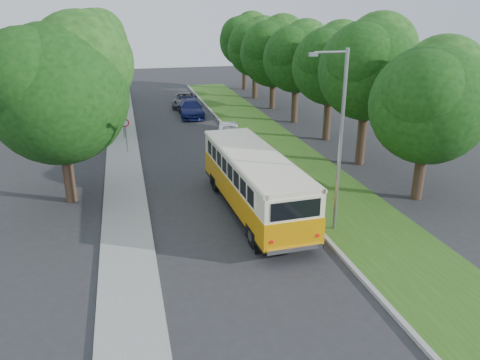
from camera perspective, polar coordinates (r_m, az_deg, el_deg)
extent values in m
plane|color=#2A2A2D|center=(22.53, -1.36, -4.62)|extent=(120.00, 120.00, 0.00)
cube|color=gray|center=(27.84, 3.62, 0.51)|extent=(0.20, 70.00, 0.15)
cube|color=#285416|center=(28.61, 8.12, 0.87)|extent=(4.50, 70.00, 0.13)
cube|color=gray|center=(26.67, -13.87, -1.01)|extent=(2.20, 70.00, 0.12)
cylinder|color=#332319|center=(25.90, 21.10, 1.34)|extent=(0.56, 0.56, 3.35)
sphere|color=#0F380C|center=(25.10, 22.05, 8.43)|extent=(5.85, 5.85, 5.85)
sphere|color=#0F380C|center=(25.99, 23.52, 11.23)|extent=(4.38, 4.38, 4.38)
sphere|color=#0F380C|center=(23.89, 21.55, 9.75)|extent=(4.09, 4.09, 4.09)
cylinder|color=#332319|center=(30.55, 14.65, 5.72)|extent=(0.56, 0.56, 4.26)
sphere|color=#0F380C|center=(29.87, 15.31, 12.73)|extent=(5.98, 5.98, 5.98)
sphere|color=#0F380C|center=(30.78, 16.74, 15.05)|extent=(4.49, 4.49, 4.49)
sphere|color=#0F380C|center=(28.71, 14.56, 14.02)|extent=(4.19, 4.19, 4.19)
cylinder|color=#332319|center=(35.95, 10.61, 7.92)|extent=(0.56, 0.56, 3.95)
sphere|color=#0F380C|center=(35.38, 10.99, 13.48)|extent=(5.61, 5.61, 5.61)
sphere|color=#0F380C|center=(36.19, 12.20, 15.34)|extent=(4.21, 4.21, 4.21)
sphere|color=#0F380C|center=(34.33, 10.24, 14.51)|extent=(3.92, 3.92, 3.92)
cylinder|color=#332319|center=(41.25, 6.70, 9.64)|extent=(0.56, 0.56, 3.86)
sphere|color=#0F380C|center=(40.75, 6.90, 14.45)|extent=(5.64, 5.64, 5.64)
sphere|color=#0F380C|center=(41.53, 8.01, 16.07)|extent=(4.23, 4.23, 4.23)
sphere|color=#0F380C|center=(39.74, 6.13, 15.35)|extent=(3.95, 3.95, 3.95)
cylinder|color=#332319|center=(46.82, 3.98, 10.82)|extent=(0.56, 0.56, 3.58)
sphere|color=#0F380C|center=(46.37, 4.09, 15.13)|extent=(6.36, 6.36, 6.36)
sphere|color=#0F380C|center=(47.22, 5.23, 16.74)|extent=(4.77, 4.77, 4.77)
sphere|color=#0F380C|center=(45.26, 3.24, 16.04)|extent=(4.45, 4.45, 4.45)
cylinder|color=#332319|center=(52.45, 1.81, 11.94)|extent=(0.56, 0.56, 3.68)
sphere|color=#0F380C|center=(52.05, 1.86, 15.72)|extent=(5.91, 5.91, 5.91)
sphere|color=#0F380C|center=(52.83, 2.82, 17.06)|extent=(4.43, 4.43, 4.43)
sphere|color=#0F380C|center=(51.05, 1.10, 16.47)|extent=(4.14, 4.14, 4.14)
cylinder|color=#332319|center=(58.26, 0.55, 12.98)|extent=(0.56, 0.56, 4.05)
sphere|color=#0F380C|center=(57.90, 0.57, 16.57)|extent=(5.97, 5.97, 5.97)
sphere|color=#0F380C|center=(58.68, 1.45, 17.79)|extent=(4.48, 4.48, 4.48)
sphere|color=#0F380C|center=(56.92, -0.15, 17.26)|extent=(4.18, 4.18, 4.18)
cylinder|color=#332319|center=(25.33, -20.27, 1.43)|extent=(0.56, 0.56, 3.68)
sphere|color=#0F380C|center=(24.46, -21.34, 9.67)|extent=(6.80, 6.80, 6.80)
sphere|color=#0F380C|center=(24.83, -18.79, 13.31)|extent=(5.10, 5.10, 5.10)
sphere|color=#0F380C|center=(23.66, -24.31, 11.05)|extent=(4.76, 4.76, 4.76)
cylinder|color=#332319|center=(38.83, -18.41, 7.93)|extent=(0.56, 0.56, 3.68)
sphere|color=#0F380C|center=(38.27, -19.04, 13.35)|extent=(6.80, 6.80, 6.80)
sphere|color=#0F380C|center=(38.75, -17.39, 15.63)|extent=(5.10, 5.10, 5.10)
sphere|color=#0F380C|center=(37.45, -20.88, 14.32)|extent=(4.76, 4.76, 4.76)
cylinder|color=#332319|center=(50.62, -17.60, 10.72)|extent=(0.56, 0.56, 3.68)
sphere|color=#0F380C|center=(50.19, -18.06, 14.88)|extent=(6.80, 6.80, 6.80)
sphere|color=#0F380C|center=(50.72, -16.80, 16.60)|extent=(5.10, 5.10, 5.10)
sphere|color=#0F380C|center=(49.36, -19.44, 15.65)|extent=(4.76, 4.76, 4.76)
cylinder|color=gray|center=(20.25, 12.13, 4.11)|extent=(0.16, 0.16, 8.00)
cylinder|color=gray|center=(19.26, 11.05, 15.05)|extent=(1.40, 0.10, 0.10)
cube|color=gray|center=(18.97, 8.90, 14.89)|extent=(0.35, 0.16, 0.14)
cylinder|color=gray|center=(36.40, -14.32, 10.64)|extent=(0.16, 0.16, 7.50)
cylinder|color=gray|center=(36.02, -15.99, 16.18)|extent=(1.40, 0.10, 0.10)
cube|color=gray|center=(36.05, -17.22, 15.95)|extent=(0.35, 0.16, 0.14)
cylinder|color=gray|center=(32.99, -13.72, 5.27)|extent=(0.06, 0.06, 2.50)
cone|color=red|center=(32.74, -13.85, 6.78)|extent=(0.56, 0.02, 0.56)
cone|color=white|center=(32.72, -13.85, 6.77)|extent=(0.40, 0.02, 0.40)
imported|color=silver|center=(34.45, -1.06, 5.47)|extent=(1.74, 3.96, 1.33)
imported|color=silver|center=(35.33, -1.40, 5.83)|extent=(2.38, 4.17, 1.30)
imported|color=navy|center=(43.65, -5.99, 8.67)|extent=(2.31, 5.23, 1.49)
imported|color=#52565A|center=(48.23, -6.78, 9.67)|extent=(3.10, 5.22, 1.36)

